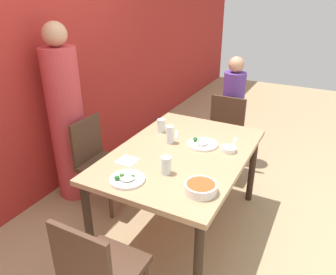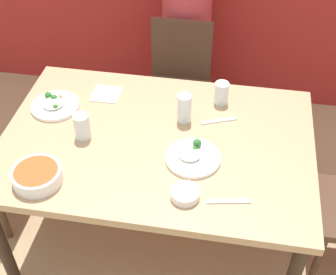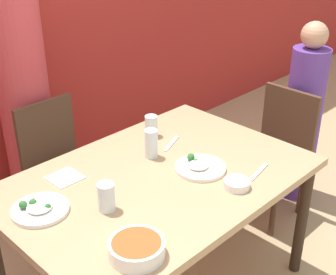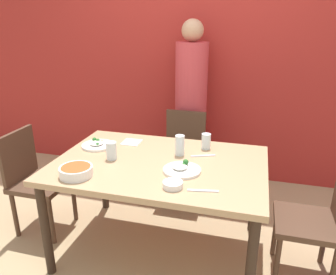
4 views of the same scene
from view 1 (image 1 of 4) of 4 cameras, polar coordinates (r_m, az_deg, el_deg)
name	(u,v)px [view 1 (image 1 of 4)]	position (r m, az deg, el deg)	size (l,w,h in m)	color
ground_plane	(180,225)	(2.98, 2.12, -15.00)	(10.00, 10.00, 0.00)	tan
wall_back	(38,56)	(3.19, -21.63, 13.13)	(10.00, 0.06, 2.70)	#A82823
dining_table	(181,160)	(2.61, 2.34, -3.95)	(1.44, 0.98, 0.73)	tan
chair_adult_spot	(99,160)	(3.08, -11.96, -3.78)	(0.40, 0.40, 0.84)	#4C3323
chair_child_spot	(223,134)	(3.58, 9.48, 0.68)	(0.40, 0.40, 0.84)	#4C3323
chair_empty_left	(99,271)	(2.03, -11.98, -21.82)	(0.40, 0.40, 0.84)	#4C3323
person_adult	(67,122)	(3.16, -17.19, 2.64)	(0.31, 0.31, 1.66)	#C63D42
person_child	(232,115)	(3.80, 11.04, 3.93)	(0.24, 0.24, 1.23)	#5B3893
bowl_curry	(201,188)	(2.09, 5.72, -8.71)	(0.21, 0.21, 0.06)	white
plate_rice_adult	(127,179)	(2.22, -7.18, -7.15)	(0.24, 0.24, 0.05)	white
plate_rice_child	(202,144)	(2.68, 5.98, -1.10)	(0.25, 0.25, 0.06)	white
bowl_rice_small	(229,149)	(2.61, 10.52, -1.98)	(0.12, 0.12, 0.04)	white
glass_water_tall	(166,165)	(2.26, -0.33, -4.86)	(0.07, 0.07, 0.13)	silver
glass_water_short	(161,126)	(2.90, -1.19, 2.10)	(0.07, 0.07, 0.12)	silver
glass_water_center	(170,134)	(2.69, 0.35, 0.53)	(0.07, 0.07, 0.15)	silver
napkin_folded	(127,161)	(2.46, -7.07, -4.05)	(0.14, 0.14, 0.01)	white
fork_steel	(177,134)	(2.86, 1.49, 0.56)	(0.17, 0.09, 0.01)	silver
spoon_steel	(235,142)	(2.78, 11.55, -0.78)	(0.18, 0.05, 0.01)	silver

